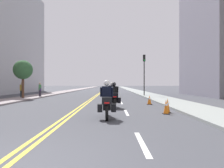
{
  "coord_description": "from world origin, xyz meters",
  "views": [
    {
      "loc": [
        2.0,
        -3.63,
        1.48
      ],
      "look_at": [
        1.91,
        20.0,
        1.49
      ],
      "focal_mm": 36.0,
      "sensor_mm": 36.0,
      "label": 1
    }
  ],
  "objects_px": {
    "motorcycle_2": "(113,94)",
    "traffic_light_near": "(145,68)",
    "motorcycle_1": "(115,97)",
    "traffic_cone_0": "(169,106)",
    "pedestrian_0": "(41,90)",
    "motorcycle_0": "(108,103)",
    "street_tree_0": "(24,70)",
    "pedestrian_1": "(23,90)",
    "motorcycle_4": "(112,90)",
    "traffic_cone_1": "(167,107)",
    "traffic_cone_2": "(150,100)",
    "motorcycle_3": "(114,92)",
    "motorcycle_5": "(114,90)"
  },
  "relations": [
    {
      "from": "motorcycle_2",
      "to": "traffic_light_near",
      "type": "height_order",
      "value": "traffic_light_near"
    },
    {
      "from": "motorcycle_1",
      "to": "traffic_cone_0",
      "type": "distance_m",
      "value": 3.68
    },
    {
      "from": "traffic_light_near",
      "to": "pedestrian_0",
      "type": "xyz_separation_m",
      "value": [
        -11.96,
        -2.09,
        -2.59
      ]
    },
    {
      "from": "motorcycle_0",
      "to": "pedestrian_0",
      "type": "bearing_deg",
      "value": 115.07
    },
    {
      "from": "street_tree_0",
      "to": "pedestrian_0",
      "type": "bearing_deg",
      "value": 74.87
    },
    {
      "from": "motorcycle_1",
      "to": "pedestrian_1",
      "type": "height_order",
      "value": "pedestrian_1"
    },
    {
      "from": "motorcycle_1",
      "to": "pedestrian_1",
      "type": "xyz_separation_m",
      "value": [
        -9.56,
        9.43,
        0.21
      ]
    },
    {
      "from": "pedestrian_0",
      "to": "street_tree_0",
      "type": "height_order",
      "value": "street_tree_0"
    },
    {
      "from": "motorcycle_4",
      "to": "traffic_cone_1",
      "type": "xyz_separation_m",
      "value": [
        2.73,
        -18.18,
        -0.28
      ]
    },
    {
      "from": "traffic_cone_0",
      "to": "traffic_cone_2",
      "type": "distance_m",
      "value": 4.67
    },
    {
      "from": "motorcycle_3",
      "to": "pedestrian_1",
      "type": "distance_m",
      "value": 9.55
    },
    {
      "from": "motorcycle_5",
      "to": "pedestrian_0",
      "type": "height_order",
      "value": "pedestrian_0"
    },
    {
      "from": "motorcycle_4",
      "to": "street_tree_0",
      "type": "height_order",
      "value": "street_tree_0"
    },
    {
      "from": "traffic_cone_1",
      "to": "motorcycle_2",
      "type": "bearing_deg",
      "value": 108.97
    },
    {
      "from": "traffic_cone_0",
      "to": "street_tree_0",
      "type": "bearing_deg",
      "value": 137.71
    },
    {
      "from": "traffic_cone_0",
      "to": "pedestrian_1",
      "type": "relative_size",
      "value": 0.46
    },
    {
      "from": "motorcycle_3",
      "to": "traffic_cone_0",
      "type": "xyz_separation_m",
      "value": [
        2.8,
        -12.78,
        -0.27
      ]
    },
    {
      "from": "motorcycle_5",
      "to": "motorcycle_4",
      "type": "bearing_deg",
      "value": -93.41
    },
    {
      "from": "motorcycle_0",
      "to": "motorcycle_4",
      "type": "distance_m",
      "value": 19.56
    },
    {
      "from": "motorcycle_5",
      "to": "pedestrian_1",
      "type": "height_order",
      "value": "pedestrian_1"
    },
    {
      "from": "motorcycle_0",
      "to": "motorcycle_3",
      "type": "xyz_separation_m",
      "value": [
        0.3,
        14.66,
        -0.02
      ]
    },
    {
      "from": "pedestrian_1",
      "to": "motorcycle_5",
      "type": "bearing_deg",
      "value": 59.24
    },
    {
      "from": "pedestrian_0",
      "to": "street_tree_0",
      "type": "bearing_deg",
      "value": -45.59
    },
    {
      "from": "motorcycle_1",
      "to": "pedestrian_0",
      "type": "bearing_deg",
      "value": 123.79
    },
    {
      "from": "street_tree_0",
      "to": "traffic_cone_0",
      "type": "bearing_deg",
      "value": -42.29
    },
    {
      "from": "motorcycle_2",
      "to": "pedestrian_1",
      "type": "height_order",
      "value": "pedestrian_1"
    },
    {
      "from": "pedestrian_1",
      "to": "motorcycle_3",
      "type": "bearing_deg",
      "value": 16.98
    },
    {
      "from": "motorcycle_2",
      "to": "traffic_cone_0",
      "type": "distance_m",
      "value": 7.91
    },
    {
      "from": "pedestrian_0",
      "to": "traffic_light_near",
      "type": "bearing_deg",
      "value": 69.47
    },
    {
      "from": "motorcycle_2",
      "to": "motorcycle_5",
      "type": "xyz_separation_m",
      "value": [
        0.26,
        15.15,
        -0.02
      ]
    },
    {
      "from": "motorcycle_1",
      "to": "traffic_cone_2",
      "type": "relative_size",
      "value": 3.29
    },
    {
      "from": "motorcycle_4",
      "to": "street_tree_0",
      "type": "distance_m",
      "value": 11.46
    },
    {
      "from": "motorcycle_3",
      "to": "motorcycle_0",
      "type": "bearing_deg",
      "value": -89.08
    },
    {
      "from": "motorcycle_4",
      "to": "pedestrian_1",
      "type": "bearing_deg",
      "value": -145.64
    },
    {
      "from": "motorcycle_2",
      "to": "motorcycle_4",
      "type": "distance_m",
      "value": 10.32
    },
    {
      "from": "motorcycle_1",
      "to": "street_tree_0",
      "type": "relative_size",
      "value": 0.58
    },
    {
      "from": "motorcycle_3",
      "to": "pedestrian_1",
      "type": "bearing_deg",
      "value": -172.43
    },
    {
      "from": "motorcycle_2",
      "to": "pedestrian_1",
      "type": "bearing_deg",
      "value": 156.14
    },
    {
      "from": "motorcycle_1",
      "to": "traffic_cone_0",
      "type": "xyz_separation_m",
      "value": [
        2.74,
        -2.44,
        -0.27
      ]
    },
    {
      "from": "motorcycle_0",
      "to": "motorcycle_3",
      "type": "distance_m",
      "value": 14.66
    },
    {
      "from": "motorcycle_1",
      "to": "street_tree_0",
      "type": "distance_m",
      "value": 12.35
    },
    {
      "from": "motorcycle_5",
      "to": "street_tree_0",
      "type": "bearing_deg",
      "value": -127.33
    },
    {
      "from": "motorcycle_0",
      "to": "street_tree_0",
      "type": "height_order",
      "value": "street_tree_0"
    },
    {
      "from": "motorcycle_3",
      "to": "traffic_cone_1",
      "type": "distance_m",
      "value": 13.54
    },
    {
      "from": "traffic_cone_2",
      "to": "traffic_light_near",
      "type": "xyz_separation_m",
      "value": [
        1.19,
        10.92,
        3.1
      ]
    },
    {
      "from": "traffic_cone_1",
      "to": "street_tree_0",
      "type": "distance_m",
      "value": 16.21
    },
    {
      "from": "motorcycle_3",
      "to": "motorcycle_5",
      "type": "height_order",
      "value": "motorcycle_3"
    },
    {
      "from": "traffic_cone_1",
      "to": "pedestrian_1",
      "type": "distance_m",
      "value": 17.31
    },
    {
      "from": "motorcycle_1",
      "to": "motorcycle_2",
      "type": "height_order",
      "value": "motorcycle_2"
    },
    {
      "from": "motorcycle_0",
      "to": "traffic_cone_2",
      "type": "height_order",
      "value": "motorcycle_0"
    }
  ]
}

